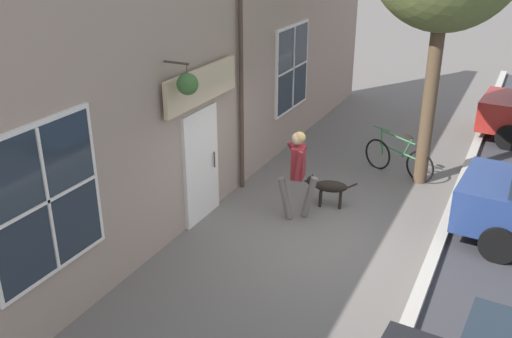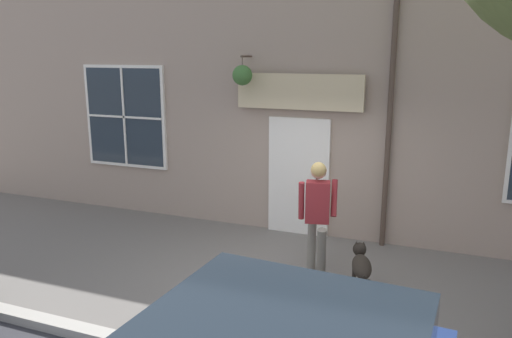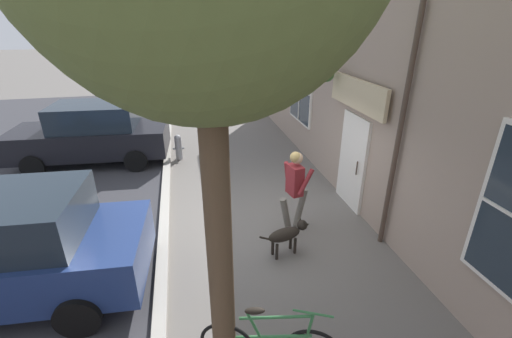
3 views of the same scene
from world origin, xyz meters
The scene contains 4 objects.
ground_plane centered at (0.00, 0.00, 0.00)m, with size 90.00×90.00×0.00m, color #66605B.
storefront_facade centered at (-2.34, -0.01, 2.44)m, with size 0.95×18.00×4.88m.
pedestrian_walking centered at (-0.58, 0.41, 1.03)m, with size 0.70×0.55×1.71m.
dog_on_leash centered at (-0.23, 1.12, 0.41)m, with size 1.03×0.41×0.63m.
Camera 2 is at (6.09, 2.06, 3.21)m, focal length 35.00 mm.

